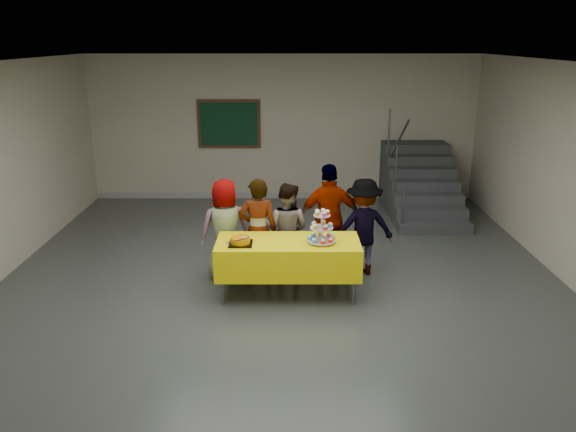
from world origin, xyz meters
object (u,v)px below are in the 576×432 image
Objects in this scene: bear_cake at (241,240)px; schoolchild_e at (363,227)px; cupcake_stand at (322,230)px; staircase at (419,186)px; noticeboard at (229,124)px; bake_table at (288,256)px; schoolchild_d at (330,219)px; schoolchild_a at (226,229)px; schoolchild_b at (258,230)px; schoolchild_c at (287,230)px.

schoolchild_e reaches higher than bear_cake.
staircase is at bearing 61.21° from cupcake_stand.
staircase is at bearing -12.35° from noticeboard.
staircase reaches higher than schoolchild_e.
noticeboard reaches higher than bake_table.
cupcake_stand is at bearing -7.18° from bake_table.
schoolchild_a is at bearing 0.91° from schoolchild_d.
bake_table is 0.59m from cupcake_stand.
schoolchild_d is at bearing 36.85° from bear_cake.
schoolchild_d is (1.02, 0.28, 0.07)m from schoolchild_b.
schoolchild_c is 0.64m from schoolchild_d.
schoolchild_c is 1.10m from schoolchild_e.
bear_cake is at bearing 70.47° from schoolchild_b.
noticeboard is (-0.79, 4.23, 0.86)m from schoolchild_b.
cupcake_stand is 5.11m from noticeboard.
schoolchild_c is 0.85× the size of schoolchild_d.
staircase is at bearing -134.14° from schoolchild_b.
staircase is 1.85× the size of noticeboard.
schoolchild_b is 0.62× the size of staircase.
bear_cake is 0.24× the size of schoolchild_b.
staircase is (2.61, 3.90, -0.07)m from bake_table.
schoolchild_a is at bearing 28.57° from schoolchild_c.
bear_cake is at bearing -169.02° from bake_table.
schoolchild_b is 4.55m from staircase.
schoolchild_a is 0.87m from schoolchild_c.
schoolchild_b reaches higher than bear_cake.
noticeboard reaches higher than staircase.
bear_cake is at bearing -128.68° from staircase.
schoolchild_d reaches higher than schoolchild_b.
schoolchild_e is at bearing -173.64° from schoolchild_b.
bear_cake is at bearing -82.94° from noticeboard.
schoolchild_d is at bearing -149.70° from schoolchild_c.
staircase reaches higher than cupcake_stand.
schoolchild_b reaches higher than cupcake_stand.
schoolchild_e reaches higher than cupcake_stand.
schoolchild_e is at bearing 34.26° from bake_table.
schoolchild_b is at bearing 2.16° from schoolchild_e.
schoolchild_d is at bearing 172.98° from schoolchild_a.
schoolchild_e is (1.50, 0.23, -0.03)m from schoolchild_b.
bake_table is 5.25× the size of bear_cake.
schoolchild_d is (1.21, 0.91, -0.02)m from bear_cake.
staircase is (2.17, 3.95, -0.46)m from cupcake_stand.
noticeboard is (-1.81, 3.95, 0.79)m from schoolchild_d.
schoolchild_c is at bearing -4.85° from schoolchild_e.
cupcake_stand is at bearing 3.50° from bear_cake.
bake_table is at bearing -123.75° from staircase.
cupcake_stand is (0.43, -0.05, 0.39)m from bake_table.
schoolchild_e is at bearing 167.85° from schoolchild_d.
schoolchild_a is (-0.27, 0.73, -0.11)m from bear_cake.
staircase is 4.06m from noticeboard.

